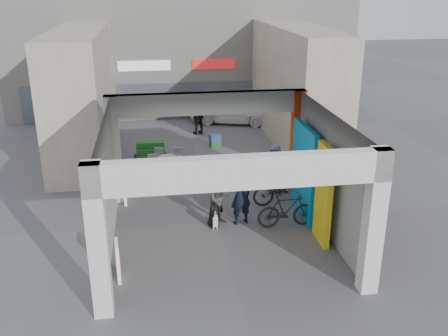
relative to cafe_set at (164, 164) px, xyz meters
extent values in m
plane|color=#56565B|center=(1.39, -4.46, -0.29)|extent=(90.00, 90.00, 0.00)
cube|color=silver|center=(-1.61, -8.46, 1.46)|extent=(0.40, 0.40, 3.50)
cube|color=silver|center=(-1.61, -2.46, 1.46)|extent=(0.40, 0.40, 3.50)
cube|color=silver|center=(4.39, -8.46, 1.46)|extent=(0.40, 0.40, 3.50)
cube|color=#C43B0B|center=(4.39, -2.46, 1.46)|extent=(0.40, 0.40, 3.50)
plane|color=beige|center=(-1.61, -5.46, 1.46)|extent=(0.00, 6.40, 6.40)
plane|color=#99999F|center=(4.39, -5.46, 1.46)|extent=(0.00, 6.40, 6.40)
cube|color=#0D8DD3|center=(4.09, -4.26, 1.11)|extent=(0.15, 2.00, 2.80)
cube|color=yellow|center=(4.09, -6.06, 1.11)|extent=(0.15, 1.00, 2.80)
plane|color=#ACADA8|center=(1.39, -5.46, 3.21)|extent=(6.40, 6.40, 0.00)
cube|color=silver|center=(1.39, -2.41, 2.86)|extent=(6.40, 0.30, 0.70)
cube|color=silver|center=(1.39, -8.51, 2.86)|extent=(6.40, 0.30, 0.70)
cube|color=white|center=(1.39, -2.24, 2.81)|extent=(4.20, 0.05, 0.55)
cube|color=silver|center=(1.39, 9.54, 3.71)|extent=(18.00, 4.00, 8.00)
cube|color=#515966|center=(1.39, 7.49, 0.71)|extent=(16.20, 0.06, 1.80)
cube|color=white|center=(-0.61, 7.50, 2.51)|extent=(2.60, 0.06, 0.50)
cube|color=red|center=(2.89, 7.50, 2.51)|extent=(2.20, 0.06, 0.50)
cube|color=#B9AB99|center=(-3.11, 3.04, 2.21)|extent=(2.00, 9.00, 5.00)
cube|color=#B9AB99|center=(5.89, 3.04, 2.21)|extent=(2.00, 9.00, 5.00)
cylinder|color=gray|center=(-0.22, -1.90, 0.18)|extent=(0.09, 0.09, 0.93)
cylinder|color=gray|center=(1.32, -1.89, 0.18)|extent=(0.09, 0.09, 0.92)
cylinder|color=gray|center=(2.99, -1.89, 0.18)|extent=(0.09, 0.09, 0.92)
cube|color=white|center=(-1.36, -7.14, 0.21)|extent=(0.13, 0.55, 1.00)
cube|color=red|center=(-1.32, -7.14, 0.26)|extent=(0.07, 0.39, 0.40)
cube|color=white|center=(-1.36, -2.69, 0.21)|extent=(0.10, 0.55, 1.00)
cube|color=red|center=(-1.32, -2.69, 0.26)|extent=(0.06, 0.39, 0.40)
cylinder|color=#A9A9AE|center=(0.11, -0.25, 0.04)|extent=(0.05, 0.05, 0.65)
cylinder|color=#A9A9AE|center=(0.11, -0.25, -0.28)|extent=(0.40, 0.40, 0.02)
cylinder|color=#A9A9AE|center=(0.11, -0.25, 0.36)|extent=(0.63, 0.63, 0.05)
cube|color=#A9A9AE|center=(-0.44, -0.44, -0.08)|extent=(0.34, 0.34, 0.41)
cube|color=#A9A9AE|center=(-0.44, -0.27, 0.32)|extent=(0.34, 0.05, 0.41)
cube|color=#A9A9AE|center=(0.56, 0.20, -0.08)|extent=(0.34, 0.34, 0.41)
cube|color=#A9A9AE|center=(0.56, 0.36, 0.32)|extent=(0.34, 0.05, 0.41)
cube|color=#A9A9AE|center=(-0.17, 0.29, -0.08)|extent=(0.34, 0.34, 0.41)
cube|color=#A9A9AE|center=(-0.17, 0.45, 0.32)|extent=(0.34, 0.05, 0.41)
cube|color=black|center=(-0.49, 0.88, -0.12)|extent=(1.32, 0.66, 0.33)
cube|color=#1A5D24|center=(-0.49, 0.71, 0.04)|extent=(1.10, 0.38, 0.20)
cube|color=#1A5D24|center=(-0.49, 0.88, 0.26)|extent=(1.10, 0.38, 0.20)
cube|color=#1A5D24|center=(-0.49, 1.04, 0.48)|extent=(1.10, 0.38, 0.20)
cube|color=#1A5D24|center=(2.29, 2.64, -0.15)|extent=(0.52, 0.45, 0.28)
cube|color=navy|center=(2.29, 2.64, 0.13)|extent=(0.52, 0.45, 0.28)
cube|color=black|center=(1.29, -4.76, -0.17)|extent=(0.23, 0.30, 0.23)
cube|color=black|center=(1.29, -4.89, 0.00)|extent=(0.18, 0.15, 0.34)
cube|color=silver|center=(1.29, -4.97, -0.04)|extent=(0.14, 0.03, 0.32)
cylinder|color=silver|center=(1.24, -4.96, -0.15)|extent=(0.04, 0.04, 0.27)
cylinder|color=silver|center=(1.34, -4.96, -0.15)|extent=(0.04, 0.04, 0.27)
sphere|color=black|center=(1.29, -4.91, 0.21)|extent=(0.18, 0.18, 0.18)
cube|color=silver|center=(1.29, -5.00, 0.19)|extent=(0.08, 0.11, 0.06)
cone|color=black|center=(1.24, -4.87, 0.29)|extent=(0.07, 0.07, 0.08)
cone|color=black|center=(1.34, -4.87, 0.29)|extent=(0.07, 0.07, 0.08)
imported|color=black|center=(2.08, -4.65, 0.60)|extent=(0.74, 0.59, 1.78)
imported|color=#363739|center=(1.47, -4.57, 0.52)|extent=(0.91, 0.79, 1.61)
imported|color=#5471A3|center=(3.67, -2.35, 0.53)|extent=(0.93, 0.78, 1.63)
imported|color=black|center=(1.78, 4.67, 0.64)|extent=(1.17, 0.79, 1.85)
imported|color=black|center=(3.69, -3.51, 0.25)|extent=(2.09, 0.88, 1.07)
imported|color=black|center=(3.37, -5.06, 0.24)|extent=(1.76, 0.54, 1.05)
imported|color=white|center=(3.63, 6.42, 0.40)|extent=(4.35, 2.83, 1.38)
camera|label=1|loc=(-0.38, -17.80, 6.53)|focal=40.00mm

